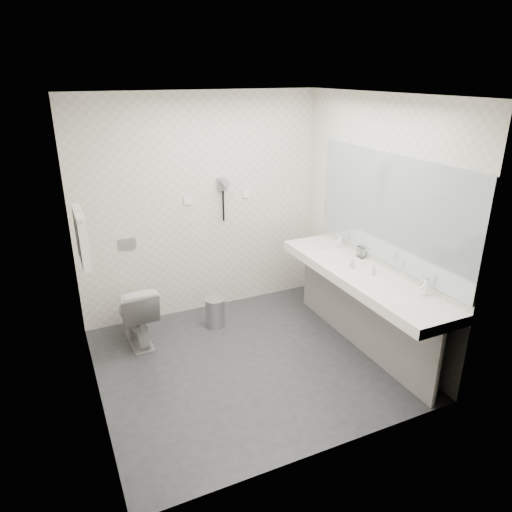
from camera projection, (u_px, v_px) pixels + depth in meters
name	position (u px, v px, depth m)	size (l,w,h in m)	color
floor	(249.00, 362.00, 4.63)	(2.80, 2.80, 0.00)	#2E2D33
ceiling	(247.00, 95.00, 3.71)	(2.80, 2.80, 0.00)	white
wall_back	(201.00, 207.00, 5.27)	(2.80, 2.80, 0.00)	silver
wall_front	(328.00, 305.00, 3.08)	(2.80, 2.80, 0.00)	silver
wall_left	(82.00, 269.00, 3.63)	(2.60, 2.60, 0.00)	silver
wall_right	(375.00, 223.00, 4.72)	(2.60, 2.60, 0.00)	silver
vanity_counter	(361.00, 276.00, 4.61)	(0.55, 2.20, 0.10)	white
vanity_panel	(360.00, 314.00, 4.77)	(0.03, 2.15, 0.75)	gray
vanity_post_near	(438.00, 368.00, 3.91)	(0.06, 0.06, 0.75)	silver
vanity_post_far	(310.00, 276.00, 5.66)	(0.06, 0.06, 0.75)	silver
mirror	(389.00, 209.00, 4.47)	(0.02, 2.20, 1.05)	#B2BCC6
basin_near	(407.00, 300.00, 4.05)	(0.40, 0.31, 0.05)	white
basin_far	(325.00, 251.00, 5.14)	(0.40, 0.31, 0.05)	white
faucet_near	(426.00, 287.00, 4.09)	(0.04, 0.04, 0.15)	silver
faucet_far	(341.00, 241.00, 5.19)	(0.04, 0.04, 0.15)	silver
soap_bottle_a	(352.00, 263.00, 4.66)	(0.04, 0.04, 0.10)	white
soap_bottle_c	(374.00, 269.00, 4.51)	(0.04, 0.04, 0.11)	white
glass_left	(362.00, 253.00, 4.90)	(0.06, 0.06, 0.11)	silver
glass_right	(359.00, 251.00, 4.96)	(0.06, 0.06, 0.11)	silver
toilet	(136.00, 313.00, 4.87)	(0.38, 0.67, 0.68)	white
flush_plate	(127.00, 244.00, 5.04)	(0.18, 0.02, 0.12)	#B2B5BA
pedal_bin	(215.00, 313.00, 5.25)	(0.22, 0.22, 0.31)	#B2B5BA
bin_lid	(215.00, 300.00, 5.19)	(0.22, 0.22, 0.01)	#B2B5BA
towel_rail	(77.00, 213.00, 4.00)	(0.02, 0.02, 0.62)	silver
towel_near	(83.00, 242.00, 3.97)	(0.07, 0.24, 0.48)	white
towel_far	(80.00, 232.00, 4.21)	(0.07, 0.24, 0.48)	white
dryer_cradle	(222.00, 184.00, 5.25)	(0.10, 0.04, 0.14)	gray
dryer_barrel	(224.00, 183.00, 5.18)	(0.08, 0.08, 0.14)	gray
dryer_cord	(223.00, 206.00, 5.33)	(0.02, 0.02, 0.35)	black
switch_plate_a	(188.00, 200.00, 5.17)	(0.09, 0.02, 0.09)	white
switch_plate_b	(246.00, 194.00, 5.44)	(0.09, 0.02, 0.09)	white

